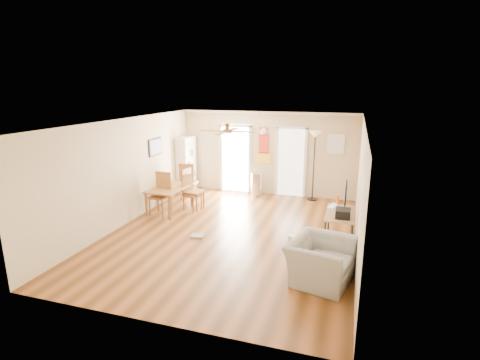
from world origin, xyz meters
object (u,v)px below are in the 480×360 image
(bookshelf, at_px, (186,165))
(dining_chair_near, at_px, (160,194))
(dining_chair_right_b, at_px, (192,193))
(armchair, at_px, (320,261))
(dining_chair_right_a, at_px, (193,189))
(torchiere_lamp, at_px, (314,166))
(dining_table, at_px, (170,199))
(computer_desk, at_px, (339,227))
(wastebasket_a, at_px, (294,242))
(trash_can, at_px, (256,184))
(dining_chair_far, at_px, (189,181))
(printer, at_px, (343,213))
(wastebasket_b, at_px, (322,265))

(bookshelf, relative_size, dining_chair_near, 1.59)
(dining_chair_right_b, height_order, armchair, dining_chair_right_b)
(dining_chair_right_a, bearing_deg, dining_chair_near, 141.46)
(dining_chair_right_b, bearing_deg, bookshelf, 47.44)
(bookshelf, relative_size, armchair, 1.55)
(dining_chair_right_a, relative_size, torchiere_lamp, 0.54)
(bookshelf, relative_size, dining_table, 1.32)
(computer_desk, distance_m, wastebasket_a, 1.14)
(dining_chair_right_a, bearing_deg, armchair, -122.44)
(trash_can, height_order, armchair, armchair)
(bookshelf, xyz_separation_m, computer_desk, (4.94, -2.64, -0.56))
(bookshelf, distance_m, dining_chair_right_a, 1.87)
(computer_desk, bearing_deg, dining_chair_far, 156.94)
(trash_can, bearing_deg, dining_chair_right_a, -127.14)
(bookshelf, height_order, wastebasket_a, bookshelf)
(dining_chair_right_a, bearing_deg, printer, -102.97)
(dining_table, xyz_separation_m, printer, (4.60, -1.01, 0.41))
(bookshelf, xyz_separation_m, printer, (5.00, -2.94, -0.14))
(torchiere_lamp, height_order, computer_desk, torchiere_lamp)
(dining_chair_right_a, xyz_separation_m, dining_chair_right_b, (0.00, -0.08, -0.08))
(dining_chair_near, bearing_deg, armchair, -22.69)
(trash_can, bearing_deg, wastebasket_a, -63.55)
(bookshelf, xyz_separation_m, trash_can, (2.29, 0.20, -0.52))
(computer_desk, xyz_separation_m, wastebasket_b, (-0.22, -1.57, -0.19))
(armchair, bearing_deg, trash_can, 40.48)
(bookshelf, bearing_deg, wastebasket_a, -39.45)
(dining_chair_near, xyz_separation_m, armchair, (4.42, -2.25, -0.18))
(computer_desk, bearing_deg, trash_can, 133.06)
(dining_chair_right_b, relative_size, computer_desk, 0.78)
(dining_chair_near, bearing_deg, wastebasket_a, -11.45)
(dining_chair_near, relative_size, armchair, 0.97)
(dining_chair_right_b, height_order, wastebasket_b, dining_chair_right_b)
(torchiere_lamp, relative_size, printer, 5.97)
(bookshelf, height_order, dining_chair_right_a, bookshelf)
(wastebasket_a, bearing_deg, printer, 21.84)
(dining_chair_near, bearing_deg, trash_can, 55.03)
(torchiere_lamp, xyz_separation_m, wastebasket_a, (0.02, -3.59, -0.90))
(dining_chair_right_a, bearing_deg, dining_chair_far, 37.30)
(printer, relative_size, wastebasket_b, 1.23)
(trash_can, distance_m, torchiere_lamp, 1.86)
(dining_chair_right_b, relative_size, dining_chair_far, 0.87)
(dining_chair_right_b, height_order, wastebasket_a, dining_chair_right_b)
(dining_chair_far, relative_size, armchair, 0.97)
(dining_chair_far, bearing_deg, dining_chair_near, 78.09)
(wastebasket_a, xyz_separation_m, wastebasket_b, (0.68, -0.89, -0.01))
(computer_desk, distance_m, wastebasket_b, 1.60)
(computer_desk, bearing_deg, dining_chair_right_a, 165.09)
(dining_chair_far, xyz_separation_m, torchiere_lamp, (3.60, 0.99, 0.49))
(bookshelf, bearing_deg, armchair, -43.86)
(bookshelf, height_order, dining_chair_right_b, bookshelf)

